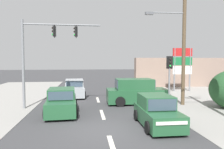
{
  "coord_description": "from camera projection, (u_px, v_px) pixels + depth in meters",
  "views": [
    {
      "loc": [
        -0.98,
        -10.04,
        3.27
      ],
      "look_at": [
        0.71,
        4.0,
        2.36
      ],
      "focal_mm": 35.0,
      "sensor_mm": 36.0,
      "label": 1
    }
  ],
  "objects": [
    {
      "name": "sedan_oncoming_near",
      "position": [
        74.0,
        89.0,
        19.87
      ],
      "size": [
        2.06,
        4.32,
        1.56
      ],
      "color": "#A3A8AD",
      "rests_on": "ground"
    },
    {
      "name": "shopfront_wall_far",
      "position": [
        182.0,
        72.0,
        27.32
      ],
      "size": [
        12.0,
        1.0,
        3.6
      ],
      "primitive_type": "cube",
      "color": "gray",
      "rests_on": "ground"
    },
    {
      "name": "traffic_signal_mast",
      "position": [
        43.0,
        48.0,
        14.73
      ],
      "size": [
        5.29,
        0.47,
        6.0
      ],
      "color": "slate",
      "rests_on": "ground"
    },
    {
      "name": "lane_dash_far",
      "position": [
        98.0,
        100.0,
        18.2
      ],
      "size": [
        0.2,
        2.4,
        0.01
      ],
      "primitive_type": "cube",
      "color": "silver",
      "rests_on": "ground"
    },
    {
      "name": "suv_oncoming_mid",
      "position": [
        136.0,
        92.0,
        16.46
      ],
      "size": [
        4.56,
        2.11,
        1.9
      ],
      "color": "#235633",
      "rests_on": "ground"
    },
    {
      "name": "lane_dash_near",
      "position": [
        112.0,
        146.0,
        8.29
      ],
      "size": [
        0.2,
        2.4,
        0.01
      ],
      "primitive_type": "cube",
      "color": "silver",
      "rests_on": "ground"
    },
    {
      "name": "sedan_receding_far",
      "position": [
        62.0,
        102.0,
        13.51
      ],
      "size": [
        2.07,
        4.32,
        1.56
      ],
      "color": "#235633",
      "rests_on": "ground"
    },
    {
      "name": "hatchback_kerbside_parked",
      "position": [
        157.0,
        112.0,
        10.89
      ],
      "size": [
        1.78,
        3.64,
        1.53
      ],
      "color": "#235633",
      "rests_on": "ground"
    },
    {
      "name": "utility_pole_midground_right",
      "position": [
        182.0,
        37.0,
        15.75
      ],
      "size": [
        3.78,
        0.3,
        9.25
      ],
      "color": "brown",
      "rests_on": "ground"
    },
    {
      "name": "ground_plane",
      "position": [
        107.0,
        130.0,
        10.27
      ],
      "size": [
        140.0,
        140.0,
        0.0
      ],
      "primitive_type": "plane",
      "color": "#3A3A3D"
    },
    {
      "name": "pedestal_signal_right_kerb",
      "position": [
        169.0,
        73.0,
        14.49
      ],
      "size": [
        0.44,
        0.29,
        3.56
      ],
      "color": "slate",
      "rests_on": "ground"
    },
    {
      "name": "shopping_plaza_sign",
      "position": [
        182.0,
        63.0,
        22.89
      ],
      "size": [
        2.1,
        0.16,
        4.6
      ],
      "color": "slate",
      "rests_on": "ground"
    },
    {
      "name": "lane_dash_mid",
      "position": [
        102.0,
        114.0,
        13.24
      ],
      "size": [
        0.2,
        2.4,
        0.01
      ],
      "primitive_type": "cube",
      "color": "silver",
      "rests_on": "ground"
    }
  ]
}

